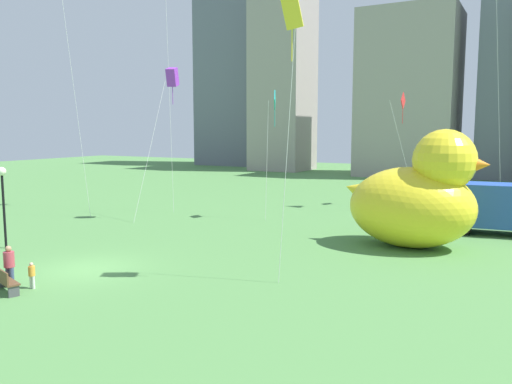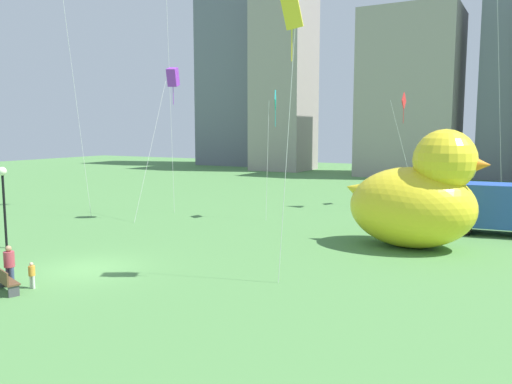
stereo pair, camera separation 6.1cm
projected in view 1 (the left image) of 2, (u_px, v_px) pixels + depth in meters
name	position (u px, v px, depth m)	size (l,w,h in m)	color
ground_plane	(87.00, 269.00, 21.53)	(140.00, 140.00, 0.00)	#4D8243
park_bench	(4.00, 280.00, 18.43)	(1.72, 0.95, 0.90)	brown
person_adult	(9.00, 264.00, 19.01)	(0.39, 0.39, 1.58)	#38476B
person_child	(32.00, 274.00, 18.88)	(0.24, 0.24, 0.99)	silver
giant_inflatable_duck	(417.00, 198.00, 25.29)	(7.12, 4.57, 5.90)	yellow
lamppost	(3.00, 188.00, 25.03)	(0.43, 0.43, 4.05)	black
box_truck	(493.00, 209.00, 28.70)	(5.93, 2.90, 2.85)	#264CA5
city_skyline	(397.00, 61.00, 67.12)	(57.79, 16.89, 41.20)	slate
kite_teal	(274.00, 104.00, 32.70)	(0.94, 1.24, 8.38)	silver
kite_yellow	(292.00, 14.00, 18.27)	(0.93, 1.01, 10.67)	silver
kite_red	(403.00, 105.00, 38.45)	(2.16, 2.12, 8.66)	silver
kite_purple	(172.00, 78.00, 32.04)	(2.41, 3.75, 9.76)	silver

